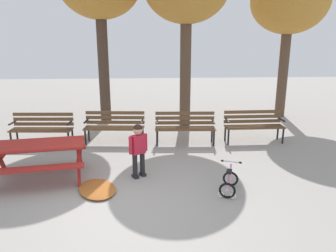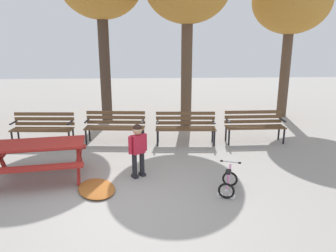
{
  "view_description": "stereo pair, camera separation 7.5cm",
  "coord_description": "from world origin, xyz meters",
  "px_view_note": "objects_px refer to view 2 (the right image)",
  "views": [
    {
      "loc": [
        0.34,
        -4.97,
        2.8
      ],
      "look_at": [
        0.77,
        2.14,
        0.85
      ],
      "focal_mm": 34.9,
      "sensor_mm": 36.0,
      "label": 1
    },
    {
      "loc": [
        0.42,
        -4.98,
        2.8
      ],
      "look_at": [
        0.77,
        2.14,
        0.85
      ],
      "focal_mm": 34.9,
      "sensor_mm": 36.0,
      "label": 2
    }
  ],
  "objects_px": {
    "picnic_table": "(38,151)",
    "child_standing": "(138,146)",
    "park_bench_left": "(115,124)",
    "park_bench_right": "(186,125)",
    "kids_bicycle": "(228,182)",
    "park_bench_far_left": "(43,126)",
    "park_bench_far_right": "(254,124)"
  },
  "relations": [
    {
      "from": "park_bench_far_left",
      "to": "kids_bicycle",
      "type": "height_order",
      "value": "park_bench_far_left"
    },
    {
      "from": "picnic_table",
      "to": "child_standing",
      "type": "xyz_separation_m",
      "value": [
        1.99,
        -0.0,
        0.07
      ]
    },
    {
      "from": "park_bench_left",
      "to": "child_standing",
      "type": "relative_size",
      "value": 1.45
    },
    {
      "from": "park_bench_right",
      "to": "park_bench_far_right",
      "type": "distance_m",
      "value": 1.9
    },
    {
      "from": "picnic_table",
      "to": "park_bench_left",
      "type": "height_order",
      "value": "park_bench_left"
    },
    {
      "from": "park_bench_right",
      "to": "park_bench_far_right",
      "type": "height_order",
      "value": "same"
    },
    {
      "from": "park_bench_left",
      "to": "kids_bicycle",
      "type": "height_order",
      "value": "park_bench_left"
    },
    {
      "from": "park_bench_far_right",
      "to": "kids_bicycle",
      "type": "relative_size",
      "value": 2.55
    },
    {
      "from": "park_bench_far_right",
      "to": "park_bench_far_left",
      "type": "bearing_deg",
      "value": 179.53
    },
    {
      "from": "child_standing",
      "to": "park_bench_far_left",
      "type": "bearing_deg",
      "value": 139.19
    },
    {
      "from": "park_bench_far_left",
      "to": "park_bench_left",
      "type": "height_order",
      "value": "same"
    },
    {
      "from": "park_bench_left",
      "to": "child_standing",
      "type": "xyz_separation_m",
      "value": [
        0.71,
        -2.32,
        0.16
      ]
    },
    {
      "from": "picnic_table",
      "to": "child_standing",
      "type": "distance_m",
      "value": 1.99
    },
    {
      "from": "child_standing",
      "to": "park_bench_left",
      "type": "bearing_deg",
      "value": 106.94
    },
    {
      "from": "park_bench_far_right",
      "to": "picnic_table",
      "type": "bearing_deg",
      "value": -156.54
    },
    {
      "from": "picnic_table",
      "to": "child_standing",
      "type": "bearing_deg",
      "value": -0.01
    },
    {
      "from": "picnic_table",
      "to": "kids_bicycle",
      "type": "bearing_deg",
      "value": -12.16
    },
    {
      "from": "picnic_table",
      "to": "child_standing",
      "type": "height_order",
      "value": "child_standing"
    },
    {
      "from": "park_bench_left",
      "to": "park_bench_right",
      "type": "height_order",
      "value": "same"
    },
    {
      "from": "park_bench_left",
      "to": "picnic_table",
      "type": "bearing_deg",
      "value": -119.06
    },
    {
      "from": "park_bench_far_left",
      "to": "park_bench_far_right",
      "type": "bearing_deg",
      "value": -0.47
    },
    {
      "from": "park_bench_far_left",
      "to": "child_standing",
      "type": "distance_m",
      "value": 3.45
    },
    {
      "from": "child_standing",
      "to": "kids_bicycle",
      "type": "xyz_separation_m",
      "value": [
        1.69,
        -0.79,
        -0.47
      ]
    },
    {
      "from": "park_bench_far_right",
      "to": "park_bench_right",
      "type": "bearing_deg",
      "value": -178.35
    },
    {
      "from": "child_standing",
      "to": "park_bench_right",
      "type": "bearing_deg",
      "value": 60.99
    },
    {
      "from": "park_bench_far_left",
      "to": "park_bench_far_right",
      "type": "relative_size",
      "value": 1.01
    },
    {
      "from": "park_bench_far_left",
      "to": "park_bench_right",
      "type": "xyz_separation_m",
      "value": [
        3.8,
        -0.1,
        0.0
      ]
    },
    {
      "from": "park_bench_right",
      "to": "park_bench_left",
      "type": "bearing_deg",
      "value": 174.98
    },
    {
      "from": "park_bench_far_right",
      "to": "kids_bicycle",
      "type": "xyz_separation_m",
      "value": [
        -1.4,
        -3.0,
        -0.31
      ]
    },
    {
      "from": "park_bench_far_left",
      "to": "park_bench_left",
      "type": "bearing_deg",
      "value": 1.98
    },
    {
      "from": "park_bench_left",
      "to": "kids_bicycle",
      "type": "xyz_separation_m",
      "value": [
        2.4,
        -3.11,
        -0.31
      ]
    },
    {
      "from": "park_bench_right",
      "to": "child_standing",
      "type": "height_order",
      "value": "child_standing"
    }
  ]
}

